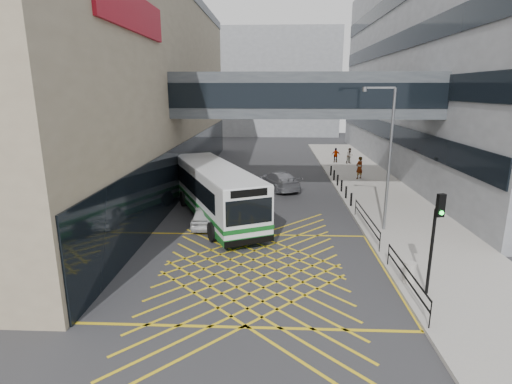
# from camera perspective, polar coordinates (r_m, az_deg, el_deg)

# --- Properties ---
(ground) EXTENTS (120.00, 120.00, 0.00)m
(ground) POSITION_cam_1_polar(r_m,az_deg,el_deg) (18.30, -0.56, -11.06)
(ground) COLOR #333335
(building_whsmith) EXTENTS (24.17, 42.00, 16.00)m
(building_whsmith) POSITION_cam_1_polar(r_m,az_deg,el_deg) (37.59, -28.42, 12.91)
(building_whsmith) COLOR gray
(building_whsmith) RESTS_ON ground
(building_far) EXTENTS (28.00, 16.00, 18.00)m
(building_far) POSITION_cam_1_polar(r_m,az_deg,el_deg) (76.57, 0.35, 15.23)
(building_far) COLOR gray
(building_far) RESTS_ON ground
(skybridge) EXTENTS (20.00, 4.10, 3.00)m
(skybridge) POSITION_cam_1_polar(r_m,az_deg,el_deg) (28.58, 6.92, 13.55)
(skybridge) COLOR #40454A
(skybridge) RESTS_ON ground
(pavement) EXTENTS (6.00, 54.00, 0.16)m
(pavement) POSITION_cam_1_polar(r_m,az_deg,el_deg) (33.45, 16.45, 0.33)
(pavement) COLOR #A29D94
(pavement) RESTS_ON ground
(box_junction) EXTENTS (12.00, 9.00, 0.01)m
(box_junction) POSITION_cam_1_polar(r_m,az_deg,el_deg) (18.30, -0.56, -11.05)
(box_junction) COLOR gold
(box_junction) RESTS_ON ground
(bus) EXTENTS (7.34, 11.80, 3.30)m
(bus) POSITION_cam_1_polar(r_m,az_deg,el_deg) (25.08, -5.89, 0.24)
(bus) COLOR silver
(bus) RESTS_ON ground
(car_white) EXTENTS (1.74, 4.17, 1.32)m
(car_white) POSITION_cam_1_polar(r_m,az_deg,el_deg) (23.94, -7.00, -3.24)
(car_white) COLOR silver
(car_white) RESTS_ON ground
(car_dark) EXTENTS (1.88, 4.33, 1.33)m
(car_dark) POSITION_cam_1_polar(r_m,az_deg,el_deg) (29.66, -1.10, 0.34)
(car_dark) COLOR black
(car_dark) RESTS_ON ground
(car_silver) EXTENTS (3.89, 5.38, 1.54)m
(car_silver) POSITION_cam_1_polar(r_m,az_deg,el_deg) (32.43, 3.27, 1.73)
(car_silver) COLOR gray
(car_silver) RESTS_ON ground
(traffic_light) EXTENTS (0.32, 0.49, 4.07)m
(traffic_light) POSITION_cam_1_polar(r_m,az_deg,el_deg) (16.31, 24.28, -4.99)
(traffic_light) COLOR black
(traffic_light) RESTS_ON pavement
(street_lamp) EXTENTS (1.74, 0.83, 7.86)m
(street_lamp) POSITION_cam_1_polar(r_m,az_deg,el_deg) (22.97, 18.17, 5.61)
(street_lamp) COLOR slate
(street_lamp) RESTS_ON pavement
(litter_bin) EXTENTS (0.49, 0.49, 0.84)m
(litter_bin) POSITION_cam_1_polar(r_m,az_deg,el_deg) (17.91, 21.10, -10.63)
(litter_bin) COLOR #ADA89E
(litter_bin) RESTS_ON pavement
(kerb_railings) EXTENTS (0.05, 12.54, 1.00)m
(kerb_railings) POSITION_cam_1_polar(r_m,az_deg,el_deg) (20.26, 17.48, -6.48)
(kerb_railings) COLOR black
(kerb_railings) RESTS_ON pavement
(bollards) EXTENTS (0.14, 10.14, 0.90)m
(bollards) POSITION_cam_1_polar(r_m,az_deg,el_deg) (32.77, 11.85, 1.28)
(bollards) COLOR black
(bollards) RESTS_ON pavement
(pedestrian_a) EXTENTS (0.96, 0.89, 1.97)m
(pedestrian_a) POSITION_cam_1_polar(r_m,az_deg,el_deg) (36.75, 14.55, 3.38)
(pedestrian_a) COLOR gray
(pedestrian_a) RESTS_ON pavement
(pedestrian_b) EXTENTS (0.94, 0.81, 1.66)m
(pedestrian_b) POSITION_cam_1_polar(r_m,az_deg,el_deg) (44.20, 13.25, 5.05)
(pedestrian_b) COLOR gray
(pedestrian_b) RESTS_ON pavement
(pedestrian_c) EXTENTS (0.97, 0.51, 1.59)m
(pedestrian_c) POSITION_cam_1_polar(r_m,az_deg,el_deg) (44.49, 11.33, 5.17)
(pedestrian_c) COLOR gray
(pedestrian_c) RESTS_ON pavement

